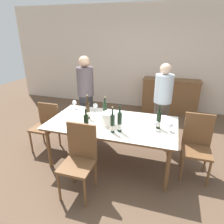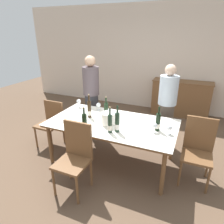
% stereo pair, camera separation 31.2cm
% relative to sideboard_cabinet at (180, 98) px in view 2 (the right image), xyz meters
% --- Properties ---
extents(ground_plane, '(12.00, 12.00, 0.00)m').
position_rel_sideboard_cabinet_xyz_m(ground_plane, '(-0.84, -2.61, -0.46)').
color(ground_plane, brown).
extents(back_wall, '(8.00, 0.10, 2.80)m').
position_rel_sideboard_cabinet_xyz_m(back_wall, '(-0.84, 0.29, 0.94)').
color(back_wall, beige).
rests_on(back_wall, ground_plane).
extents(sideboard_cabinet, '(1.48, 0.46, 0.93)m').
position_rel_sideboard_cabinet_xyz_m(sideboard_cabinet, '(0.00, 0.00, 0.00)').
color(sideboard_cabinet, brown).
rests_on(sideboard_cabinet, ground_plane).
extents(dining_table, '(2.05, 1.09, 0.74)m').
position_rel_sideboard_cabinet_xyz_m(dining_table, '(-0.84, -2.61, 0.22)').
color(dining_table, brown).
rests_on(dining_table, ground_plane).
extents(ice_bucket, '(0.23, 0.23, 0.20)m').
position_rel_sideboard_cabinet_xyz_m(ice_bucket, '(-0.86, -2.71, 0.38)').
color(ice_bucket, white).
rests_on(ice_bucket, dining_table).
extents(wine_bottle_0, '(0.07, 0.07, 0.38)m').
position_rel_sideboard_cabinet_xyz_m(wine_bottle_0, '(-1.00, -2.49, 0.40)').
color(wine_bottle_0, black).
rests_on(wine_bottle_0, dining_table).
extents(wine_bottle_1, '(0.07, 0.07, 0.41)m').
position_rel_sideboard_cabinet_xyz_m(wine_bottle_1, '(-0.65, -2.88, 0.42)').
color(wine_bottle_1, '#1E3323').
rests_on(wine_bottle_1, dining_table).
extents(wine_bottle_2, '(0.07, 0.07, 0.37)m').
position_rel_sideboard_cabinet_xyz_m(wine_bottle_2, '(-1.11, -3.02, 0.40)').
color(wine_bottle_2, black).
rests_on(wine_bottle_2, dining_table).
extents(wine_bottle_3, '(0.06, 0.06, 0.40)m').
position_rel_sideboard_cabinet_xyz_m(wine_bottle_3, '(-0.73, -2.94, 0.41)').
color(wine_bottle_3, '#1E3323').
rests_on(wine_bottle_3, dining_table).
extents(wine_bottle_4, '(0.07, 0.07, 0.41)m').
position_rel_sideboard_cabinet_xyz_m(wine_bottle_4, '(-1.28, -2.57, 0.41)').
color(wine_bottle_4, '#332314').
rests_on(wine_bottle_4, dining_table).
extents(wine_bottle_5, '(0.07, 0.07, 0.37)m').
position_rel_sideboard_cabinet_xyz_m(wine_bottle_5, '(-0.11, -2.61, 0.40)').
color(wine_bottle_5, black).
rests_on(wine_bottle_5, dining_table).
extents(wine_glass_0, '(0.09, 0.09, 0.16)m').
position_rel_sideboard_cabinet_xyz_m(wine_glass_0, '(-1.70, -2.23, 0.39)').
color(wine_glass_0, white).
rests_on(wine_glass_0, dining_table).
extents(wine_glass_1, '(0.08, 0.08, 0.15)m').
position_rel_sideboard_cabinet_xyz_m(wine_glass_1, '(-0.14, -2.68, 0.38)').
color(wine_glass_1, white).
rests_on(wine_glass_1, dining_table).
extents(wine_glass_2, '(0.08, 0.08, 0.14)m').
position_rel_sideboard_cabinet_xyz_m(wine_glass_2, '(0.06, -2.66, 0.37)').
color(wine_glass_2, white).
rests_on(wine_glass_2, dining_table).
extents(wine_glass_3, '(0.09, 0.09, 0.15)m').
position_rel_sideboard_cabinet_xyz_m(wine_glass_3, '(-1.28, -2.22, 0.37)').
color(wine_glass_3, white).
rests_on(wine_glass_3, dining_table).
extents(chair_near_front, '(0.42, 0.42, 0.99)m').
position_rel_sideboard_cabinet_xyz_m(chair_near_front, '(-1.06, -3.38, 0.10)').
color(chair_near_front, brown).
rests_on(chair_near_front, ground_plane).
extents(chair_left_end, '(0.42, 0.42, 0.86)m').
position_rel_sideboard_cabinet_xyz_m(chair_left_end, '(-2.16, -2.53, 0.04)').
color(chair_left_end, brown).
rests_on(chair_left_end, ground_plane).
extents(chair_right_end, '(0.42, 0.42, 0.98)m').
position_rel_sideboard_cabinet_xyz_m(chair_right_end, '(0.48, -2.52, 0.08)').
color(chair_right_end, brown).
rests_on(chair_right_end, ground_plane).
extents(person_host, '(0.33, 0.33, 1.67)m').
position_rel_sideboard_cabinet_xyz_m(person_host, '(-1.64, -1.83, 0.38)').
color(person_host, '#2D2D33').
rests_on(person_host, ground_plane).
extents(person_guest_left, '(0.33, 0.33, 1.59)m').
position_rel_sideboard_cabinet_xyz_m(person_guest_left, '(-0.12, -1.74, 0.33)').
color(person_guest_left, '#51473D').
rests_on(person_guest_left, ground_plane).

